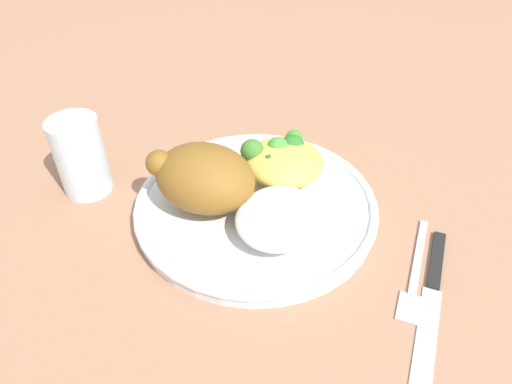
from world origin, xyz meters
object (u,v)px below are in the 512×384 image
(water_glass, at_px, (81,156))
(knife, at_px, (433,287))
(plate, at_px, (256,205))
(rice_pile, at_px, (279,218))
(fork, at_px, (416,273))
(mac_cheese_with_broccoli, at_px, (283,159))
(roasted_chicken, at_px, (204,177))

(water_glass, bearing_deg, knife, -177.40)
(plate, relative_size, rice_pile, 2.86)
(water_glass, bearing_deg, fork, -175.55)
(mac_cheese_with_broccoli, height_order, knife, mac_cheese_with_broccoli)
(rice_pile, height_order, water_glass, water_glass)
(roasted_chicken, relative_size, water_glass, 1.24)
(roasted_chicken, relative_size, knife, 0.62)
(plate, distance_m, roasted_chicken, 0.07)
(roasted_chicken, distance_m, rice_pile, 0.09)
(mac_cheese_with_broccoli, bearing_deg, knife, 156.72)
(roasted_chicken, xyz_separation_m, knife, (-0.25, 0.00, -0.05))
(roasted_chicken, height_order, knife, roasted_chicken)
(plate, distance_m, mac_cheese_with_broccoli, 0.06)
(mac_cheese_with_broccoli, distance_m, knife, 0.21)
(fork, relative_size, water_glass, 1.50)
(mac_cheese_with_broccoli, relative_size, knife, 0.51)
(roasted_chicken, relative_size, fork, 0.83)
(rice_pile, bearing_deg, water_glass, 2.63)
(rice_pile, bearing_deg, knife, -177.46)
(rice_pile, height_order, fork, rice_pile)
(rice_pile, bearing_deg, roasted_chicken, -4.51)
(rice_pile, relative_size, knife, 0.50)
(roasted_chicken, xyz_separation_m, fork, (-0.23, -0.01, -0.05))
(fork, relative_size, knife, 0.75)
(mac_cheese_with_broccoli, bearing_deg, fork, 157.73)
(fork, bearing_deg, water_glass, 4.45)
(plate, bearing_deg, knife, 172.09)
(knife, relative_size, water_glass, 2.00)
(knife, xyz_separation_m, water_glass, (0.41, 0.02, 0.04))
(roasted_chicken, bearing_deg, fork, -177.14)
(plate, xyz_separation_m, knife, (-0.20, 0.03, -0.01))
(rice_pile, distance_m, fork, 0.15)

